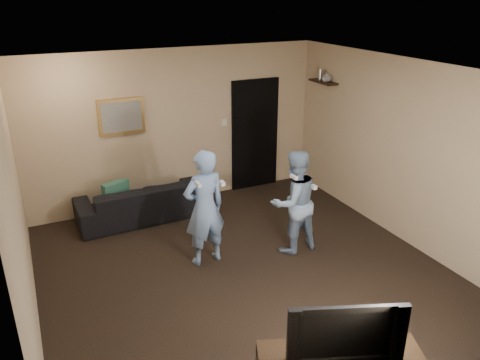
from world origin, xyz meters
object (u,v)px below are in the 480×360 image
wii_player_right (294,202)px  television (344,328)px  wii_player_left (205,208)px  sofa (142,201)px

wii_player_right → television: bearing=-112.5°
wii_player_left → television: bearing=-85.5°
sofa → wii_player_left: wii_player_left is taller
sofa → television: 4.41m
television → wii_player_left: 2.68m
wii_player_right → wii_player_left: bearing=169.2°
sofa → television: (0.65, -4.33, 0.50)m
sofa → television: television is taller
television → wii_player_right: 2.64m
wii_player_left → sofa: bearing=104.9°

